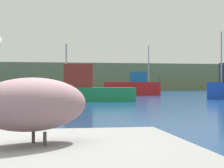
# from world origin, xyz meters

# --- Properties ---
(hillside_backdrop) EXTENTS (140.00, 15.97, 5.74)m
(hillside_backdrop) POSITION_xyz_m (0.00, 79.99, 2.87)
(hillside_backdrop) COLOR #6B7A51
(hillside_backdrop) RESTS_ON ground
(pelican) EXTENTS (1.30, 1.04, 0.94)m
(pelican) POSITION_xyz_m (0.29, -0.14, 1.00)
(pelican) COLOR gray
(pelican) RESTS_ON pier_dock
(fishing_boat_green) EXTENTS (6.32, 2.61, 4.11)m
(fishing_boat_green) POSITION_xyz_m (2.93, 22.84, 0.88)
(fishing_boat_green) COLOR #1E8C4C
(fishing_boat_green) RESTS_ON ground
(fishing_boat_red) EXTENTS (6.40, 2.68, 5.55)m
(fishing_boat_red) POSITION_xyz_m (9.30, 36.85, 0.94)
(fishing_boat_red) COLOR red
(fishing_boat_red) RESTS_ON ground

